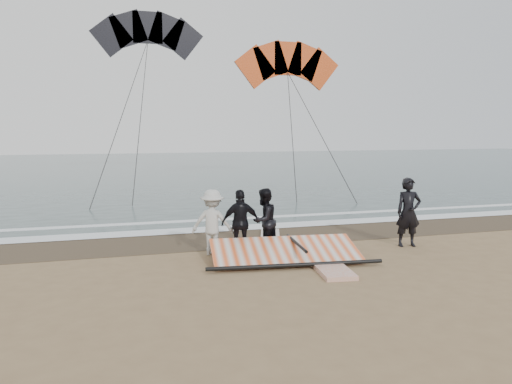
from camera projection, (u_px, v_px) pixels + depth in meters
ground at (330, 276)px, 11.37m from camera, size 120.00×120.00×0.00m
sea at (169, 168)px, 42.82m from camera, size 120.00×54.00×0.02m
wet_sand at (270, 236)px, 15.66m from camera, size 120.00×2.80×0.01m
foam_near at (257, 227)px, 16.99m from camera, size 120.00×0.90×0.01m
foam_far at (245, 218)px, 18.61m from camera, size 120.00×0.45×0.01m
man_main at (408, 212)px, 14.16m from camera, size 0.79×0.58×1.97m
board_white at (326, 264)px, 12.21m from camera, size 1.06×2.67×0.10m
board_cream at (270, 237)px, 15.27m from camera, size 1.20×2.23×0.09m
trio_cluster at (237, 222)px, 13.29m from camera, size 2.58×1.13×1.76m
sail_rig at (281, 253)px, 12.74m from camera, size 4.31×2.10×0.50m
kite_red at (288, 68)px, 30.44m from camera, size 7.46×4.92×11.74m
kite_dark at (148, 37)px, 31.99m from camera, size 8.12×6.28×15.61m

